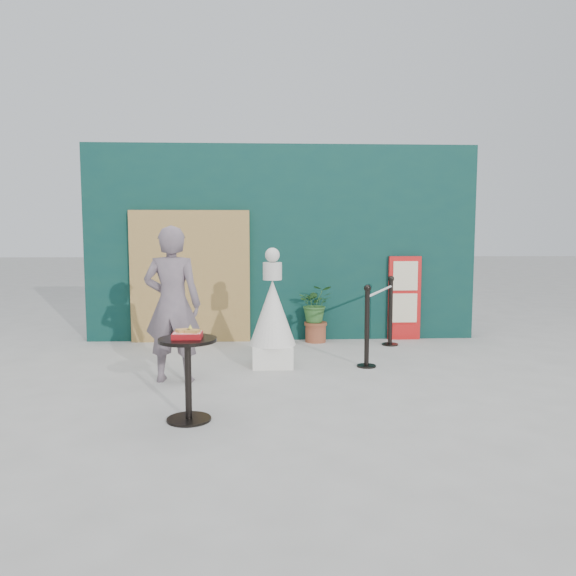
% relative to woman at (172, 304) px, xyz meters
% --- Properties ---
extents(ground, '(60.00, 60.00, 0.00)m').
position_rel_woman_xyz_m(ground, '(1.32, -0.67, -0.88)').
color(ground, '#ADAAA5').
rests_on(ground, ground).
extents(back_wall, '(6.00, 0.30, 3.00)m').
position_rel_woman_xyz_m(back_wall, '(1.32, 2.48, 0.62)').
color(back_wall, '#0A302E').
rests_on(back_wall, ground).
extents(bamboo_fence, '(1.80, 0.08, 2.00)m').
position_rel_woman_xyz_m(bamboo_fence, '(-0.08, 2.27, 0.12)').
color(bamboo_fence, tan).
rests_on(bamboo_fence, ground).
extents(woman, '(0.68, 0.48, 1.76)m').
position_rel_woman_xyz_m(woman, '(0.00, 0.00, 0.00)').
color(woman, slate).
rests_on(woman, ground).
extents(menu_board, '(0.50, 0.07, 1.30)m').
position_rel_woman_xyz_m(menu_board, '(3.22, 2.29, -0.23)').
color(menu_board, red).
rests_on(menu_board, ground).
extents(statue, '(0.58, 0.58, 1.49)m').
position_rel_woman_xyz_m(statue, '(1.13, 0.67, -0.27)').
color(statue, silver).
rests_on(statue, ground).
extents(cafe_table, '(0.52, 0.52, 0.75)m').
position_rel_woman_xyz_m(cafe_table, '(0.33, -1.33, -0.38)').
color(cafe_table, black).
rests_on(cafe_table, ground).
extents(food_basket, '(0.26, 0.19, 0.11)m').
position_rel_woman_xyz_m(food_basket, '(0.34, -1.33, -0.09)').
color(food_basket, '#AB1218').
rests_on(food_basket, cafe_table).
extents(planter, '(0.52, 0.45, 0.88)m').
position_rel_woman_xyz_m(planter, '(1.82, 2.15, -0.37)').
color(planter, brown).
rests_on(planter, ground).
extents(stanchion_barrier, '(0.84, 1.54, 1.03)m').
position_rel_woman_xyz_m(stanchion_barrier, '(2.60, 1.21, -0.38)').
color(stanchion_barrier, black).
rests_on(stanchion_barrier, ground).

